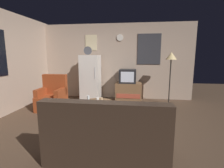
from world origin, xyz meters
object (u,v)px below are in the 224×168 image
at_px(tv_stand, 129,92).
at_px(armchair, 52,97).
at_px(mug_ceramic_tan, 101,99).
at_px(mug_ceramic_white, 97,99).
at_px(coffee_table, 98,110).
at_px(couch, 107,139).
at_px(crt_tv, 128,76).
at_px(standing_lamp, 171,60).
at_px(fridge, 91,78).
at_px(wine_glass, 88,99).
at_px(remote_control, 101,101).

distance_m(tv_stand, armchair, 2.39).
bearing_deg(armchair, mug_ceramic_tan, -18.22).
bearing_deg(mug_ceramic_white, coffee_table, -65.07).
distance_m(coffee_table, couch, 1.58).
xyz_separation_m(crt_tv, standing_lamp, (1.29, -0.27, 0.54)).
distance_m(fridge, wine_glass, 1.76).
bearing_deg(coffee_table, standing_lamp, 38.19).
bearing_deg(mug_ceramic_white, wine_glass, -160.32).
xyz_separation_m(crt_tv, couch, (-0.14, -3.26, -0.51)).
height_order(tv_stand, coffee_table, tv_stand).
bearing_deg(tv_stand, remote_control, -108.57).
bearing_deg(remote_control, crt_tv, 74.83).
bearing_deg(remote_control, mug_ceramic_white, 171.56).
bearing_deg(mug_ceramic_tan, fridge, 113.12).
distance_m(tv_stand, wine_glass, 2.00).
relative_size(fridge, crt_tv, 3.28).
bearing_deg(couch, fridge, 108.96).
bearing_deg(fridge, coffee_table, -69.67).
xyz_separation_m(armchair, couch, (1.89, -2.05, -0.03)).
distance_m(fridge, mug_ceramic_white, 1.75).
distance_m(wine_glass, mug_ceramic_tan, 0.30).
height_order(fridge, armchair, fridge).
xyz_separation_m(crt_tv, mug_ceramic_tan, (-0.54, -1.70, -0.36)).
height_order(coffee_table, mug_ceramic_tan, mug_ceramic_tan).
distance_m(mug_ceramic_white, couch, 1.63).
bearing_deg(couch, wine_glass, 115.12).
bearing_deg(wine_glass, armchair, 154.14).
bearing_deg(mug_ceramic_tan, standing_lamp, 38.07).
distance_m(wine_glass, armchair, 1.34).
bearing_deg(mug_ceramic_white, tv_stand, 68.94).
xyz_separation_m(crt_tv, armchair, (-2.03, -1.21, -0.48)).
relative_size(mug_ceramic_white, mug_ceramic_tan, 1.00).
bearing_deg(armchair, coffee_table, -21.17).
distance_m(fridge, mug_ceramic_tan, 1.76).
distance_m(armchair, couch, 2.79).
relative_size(tv_stand, wine_glass, 5.60).
distance_m(coffee_table, mug_ceramic_white, 0.26).
height_order(coffee_table, mug_ceramic_white, mug_ceramic_white).
distance_m(tv_stand, crt_tv, 0.52).
bearing_deg(crt_tv, standing_lamp, -11.90).
distance_m(mug_ceramic_tan, armchair, 1.57).
distance_m(tv_stand, couch, 3.27).
distance_m(remote_control, armchair, 1.57).
height_order(crt_tv, coffee_table, crt_tv).
bearing_deg(coffee_table, remote_control, 20.85).
bearing_deg(crt_tv, mug_ceramic_white, -110.01).
distance_m(crt_tv, couch, 3.31).
height_order(fridge, crt_tv, fridge).
bearing_deg(crt_tv, wine_glass, -114.74).
bearing_deg(tv_stand, standing_lamp, -12.28).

